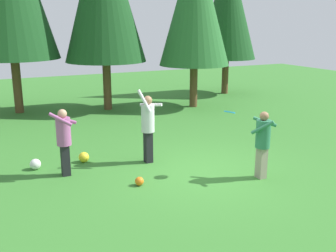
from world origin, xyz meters
TOP-DOWN VIEW (x-y plane):
  - ground_plane at (0.00, 0.00)m, footprint 40.00×40.00m
  - person_thrower at (-0.97, 1.33)m, footprint 0.69×0.69m
  - person_catcher at (1.00, -0.83)m, footprint 0.72×0.72m
  - person_bystander at (-3.11, 1.35)m, footprint 0.69×0.66m
  - frisbee at (0.45, -0.25)m, footprint 0.36×0.36m
  - ball_orange at (-1.76, -0.01)m, footprint 0.20×0.20m
  - ball_white at (-3.72, 2.07)m, footprint 0.27×0.27m
  - ball_yellow at (-2.50, 2.06)m, footprint 0.27×0.27m
  - tree_far_right at (6.73, 9.29)m, footprint 2.93×2.93m
  - tree_right at (3.62, 7.08)m, footprint 2.95×2.95m

SIDE VIEW (x-z plane):
  - ground_plane at x=0.00m, z-range 0.00..0.00m
  - ball_orange at x=-1.76m, z-range 0.00..0.20m
  - ball_white at x=-3.72m, z-range 0.00..0.27m
  - ball_yellow at x=-2.50m, z-range 0.00..0.27m
  - person_catcher at x=1.00m, z-range 0.14..1.75m
  - person_bystander at x=-3.11m, z-range 0.15..1.77m
  - person_thrower at x=-0.97m, z-range 0.08..2.04m
  - frisbee at x=0.45m, z-range 1.48..1.58m
  - tree_far_right at x=6.73m, z-range 0.87..7.87m
  - tree_right at x=3.62m, z-range 0.88..7.94m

